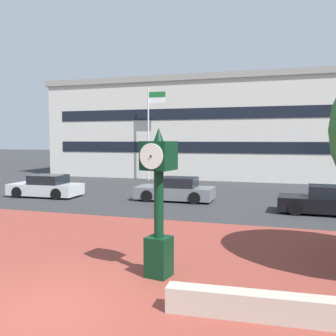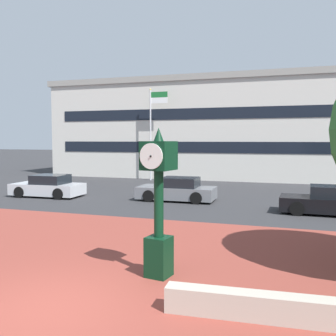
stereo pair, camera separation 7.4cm
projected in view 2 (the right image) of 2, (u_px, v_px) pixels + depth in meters
name	position (u px, v px, depth m)	size (l,w,h in m)	color
ground_plane	(49.00, 309.00, 7.61)	(200.00, 200.00, 0.00)	#2D2D30
plaza_brick_paving	(105.00, 270.00, 9.85)	(44.00, 12.73, 0.01)	brown
planter_wall	(250.00, 306.00, 7.19)	(3.20, 0.40, 0.50)	#ADA393
street_clock	(159.00, 201.00, 9.29)	(0.79, 0.84, 3.62)	black
car_street_near	(329.00, 202.00, 17.19)	(4.11, 1.89, 1.28)	black
car_street_mid	(177.00, 190.00, 21.05)	(4.23, 2.00, 1.28)	slate
car_street_far	(48.00, 187.00, 22.59)	(4.15, 2.09, 1.28)	#B7BABF
flagpole_primary	(152.00, 126.00, 31.33)	(1.53, 0.14, 7.43)	silver
civic_building	(219.00, 129.00, 38.08)	(28.71, 15.28, 8.61)	beige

